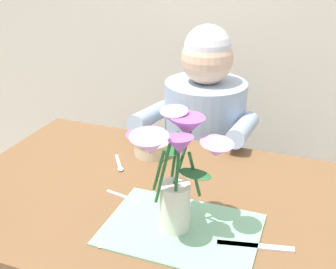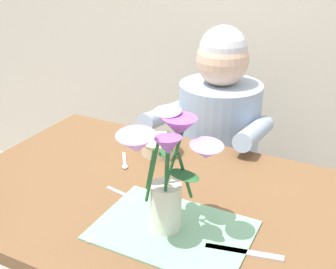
# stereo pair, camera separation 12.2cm
# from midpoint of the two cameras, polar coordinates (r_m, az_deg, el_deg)

# --- Properties ---
(dining_table) EXTENTS (1.20, 0.80, 0.74)m
(dining_table) POSITION_cam_midpoint_polar(r_m,az_deg,el_deg) (1.34, -4.96, -11.51)
(dining_table) COLOR brown
(dining_table) RESTS_ON ground_plane
(seated_person) EXTENTS (0.45, 0.47, 1.14)m
(seated_person) POSITION_cam_midpoint_polar(r_m,az_deg,el_deg) (1.87, 2.89, -2.92)
(seated_person) COLOR #4C4C56
(seated_person) RESTS_ON ground_plane
(striped_placemat) EXTENTS (0.40, 0.28, 0.00)m
(striped_placemat) POSITION_cam_midpoint_polar(r_m,az_deg,el_deg) (1.13, -1.34, -12.78)
(striped_placemat) COLOR #7AB289
(striped_placemat) RESTS_ON dining_table
(flower_vase) EXTENTS (0.29, 0.24, 0.32)m
(flower_vase) POSITION_cam_midpoint_polar(r_m,az_deg,el_deg) (1.03, -2.54, -3.93)
(flower_vase) COLOR silver
(flower_vase) RESTS_ON dining_table
(ceramic_bowl) EXTENTS (0.14, 0.14, 0.06)m
(ceramic_bowl) POSITION_cam_midpoint_polar(r_m,az_deg,el_deg) (1.49, -4.46, -1.59)
(ceramic_bowl) COLOR beige
(ceramic_bowl) RESTS_ON dining_table
(dinner_knife) EXTENTS (0.19, 0.06, 0.00)m
(dinner_knife) POSITION_cam_midpoint_polar(r_m,az_deg,el_deg) (1.09, 8.49, -14.78)
(dinner_knife) COLOR silver
(dinner_knife) RESTS_ON dining_table
(spoon_0) EXTENTS (0.04, 0.12, 0.01)m
(spoon_0) POSITION_cam_midpoint_polar(r_m,az_deg,el_deg) (1.13, -11.86, -13.59)
(spoon_0) COLOR silver
(spoon_0) RESTS_ON dining_table
(spoon_1) EXTENTS (0.12, 0.04, 0.01)m
(spoon_1) POSITION_cam_midpoint_polar(r_m,az_deg,el_deg) (1.26, -8.16, -8.55)
(spoon_1) COLOR silver
(spoon_1) RESTS_ON dining_table
(spoon_2) EXTENTS (0.08, 0.11, 0.01)m
(spoon_2) POSITION_cam_midpoint_polar(r_m,az_deg,el_deg) (1.44, -8.99, -4.23)
(spoon_2) COLOR silver
(spoon_2) RESTS_ON dining_table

